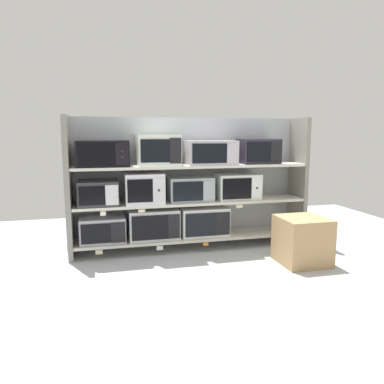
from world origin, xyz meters
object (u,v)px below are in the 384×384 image
object	(u,v)px
microwave_5	(190,189)
shipping_carton	(302,240)
microwave_1	(153,224)
microwave_4	(144,188)
microwave_7	(103,153)
microwave_3	(98,193)
microwave_0	(103,229)
microwave_6	(237,186)
microwave_2	(204,221)
microwave_8	(158,150)
microwave_9	(210,152)
microwave_10	(258,151)

from	to	relation	value
microwave_5	shipping_carton	world-z (taller)	microwave_5
microwave_1	microwave_5	world-z (taller)	microwave_5
microwave_1	shipping_carton	distance (m)	1.63
microwave_1	shipping_carton	xyz separation A→B (m)	(1.44, -0.77, -0.08)
microwave_4	microwave_7	bearing A→B (deg)	-179.95
microwave_1	microwave_4	distance (m)	0.43
microwave_3	microwave_7	xyz separation A→B (m)	(0.06, -0.00, 0.42)
microwave_3	shipping_carton	world-z (taller)	microwave_3
microwave_4	microwave_3	bearing A→B (deg)	-180.00
microwave_0	microwave_1	size ratio (longest dim) A/B	0.87
microwave_3	microwave_6	distance (m)	1.59
microwave_3	microwave_7	size ratio (longest dim) A/B	0.78
microwave_0	microwave_7	bearing A→B (deg)	-0.50
microwave_7	microwave_2	bearing A→B (deg)	0.00
microwave_2	microwave_3	distance (m)	1.25
microwave_8	microwave_9	distance (m)	0.60
microwave_1	microwave_10	world-z (taller)	microwave_10
microwave_7	microwave_10	distance (m)	1.79
microwave_1	microwave_7	bearing A→B (deg)	-180.00
microwave_3	microwave_4	distance (m)	0.49
microwave_0	microwave_5	bearing A→B (deg)	-0.01
microwave_5	microwave_1	bearing A→B (deg)	-179.99
microwave_0	microwave_4	bearing A→B (deg)	0.01
microwave_4	microwave_10	xyz separation A→B (m)	(1.36, -0.00, 0.39)
shipping_carton	microwave_10	bearing A→B (deg)	102.62
microwave_2	microwave_10	xyz separation A→B (m)	(0.67, 0.00, 0.81)
microwave_6	microwave_5	bearing A→B (deg)	179.99
microwave_7	microwave_8	distance (m)	0.60
microwave_0	microwave_2	distance (m)	1.15
microwave_8	microwave_10	xyz separation A→B (m)	(1.20, -0.00, -0.02)
microwave_6	microwave_8	size ratio (longest dim) A/B	1.10
shipping_carton	microwave_2	bearing A→B (deg)	137.62
microwave_9	microwave_6	bearing A→B (deg)	-0.02
microwave_1	microwave_2	distance (m)	0.59
microwave_5	shipping_carton	size ratio (longest dim) A/B	1.04
microwave_6	microwave_9	world-z (taller)	microwave_9
microwave_1	microwave_0	bearing A→B (deg)	179.98
microwave_3	microwave_5	size ratio (longest dim) A/B	0.84
microwave_9	microwave_1	bearing A→B (deg)	-179.99
microwave_5	microwave_10	world-z (taller)	microwave_10
shipping_carton	microwave_9	bearing A→B (deg)	135.05
microwave_2	microwave_3	world-z (taller)	microwave_3
microwave_0	microwave_2	bearing A→B (deg)	-0.01
microwave_10	microwave_6	bearing A→B (deg)	-179.98
microwave_9	shipping_carton	bearing A→B (deg)	-44.95
microwave_2	microwave_8	size ratio (longest dim) A/B	1.20
microwave_3	microwave_6	xyz separation A→B (m)	(1.59, -0.00, 0.01)
microwave_3	microwave_7	world-z (taller)	microwave_7
microwave_3	shipping_carton	bearing A→B (deg)	-20.77
microwave_6	microwave_8	bearing A→B (deg)	179.98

